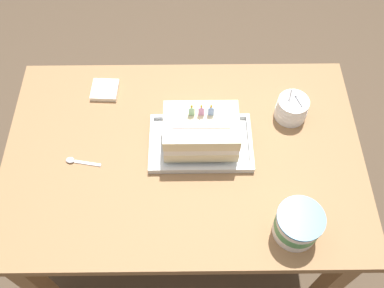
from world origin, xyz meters
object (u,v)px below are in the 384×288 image
Objects in this scene: bowl_stack at (292,108)px; serving_spoon_near_tray at (75,161)px; foil_tray at (201,144)px; napkin_pile at (105,90)px; birthday_cake at (201,131)px; ice_cream_tub at (298,224)px.

serving_spoon_near_tray is (-0.73, -0.18, -0.04)m from bowl_stack.
bowl_stack is at bearing 20.66° from foil_tray.
bowl_stack reaches higher than foil_tray.
bowl_stack is 1.25× the size of napkin_pile.
foil_tray is 2.77× the size of bowl_stack.
napkin_pile is (-0.34, 0.23, -0.07)m from birthday_cake.
birthday_cake reaches higher than foil_tray.
ice_cream_tub reaches higher than serving_spoon_near_tray.
napkin_pile is at bearing 145.92° from birthday_cake.
bowl_stack is 0.90× the size of ice_cream_tub.
foil_tray is at bearing -34.09° from napkin_pile.
bowl_stack is 0.67m from napkin_pile.
serving_spoon_near_tray is 0.30m from napkin_pile.
napkin_pile is at bearing 138.78° from ice_cream_tub.
foil_tray is 3.45× the size of napkin_pile.
napkin_pile is at bearing 145.91° from foil_tray.
foil_tray is 0.42m from napkin_pile.
birthday_cake reaches higher than napkin_pile.
napkin_pile is (0.07, 0.29, 0.00)m from serving_spoon_near_tray.
ice_cream_tub is at bearing -41.22° from napkin_pile.
birthday_cake is 1.93× the size of bowl_stack.
bowl_stack reaches higher than napkin_pile.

